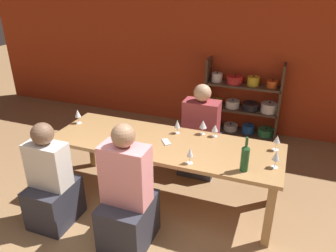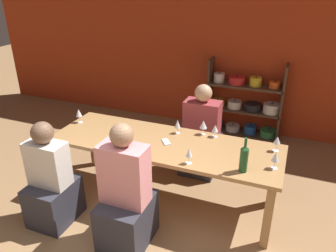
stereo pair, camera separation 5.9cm
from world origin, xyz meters
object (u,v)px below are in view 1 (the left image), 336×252
(dining_table, at_px, (165,149))
(wine_glass_empty_a, at_px, (190,152))
(person_far_a, at_px, (200,140))
(wine_bottle_green, at_px, (245,157))
(wine_glass_red_a, at_px, (276,156))
(wine_glass_red_c, at_px, (78,114))
(person_near_a, at_px, (52,187))
(person_near_b, at_px, (128,203))
(wine_glass_red_e, at_px, (203,124))
(wine_glass_red_b, at_px, (177,124))
(wine_glass_empty_b, at_px, (277,140))
(cell_phone, at_px, (166,142))
(wine_glass_red_d, at_px, (215,128))
(shelf_unit, at_px, (242,106))

(dining_table, relative_size, wine_glass_empty_a, 14.70)
(person_far_a, bearing_deg, wine_bottle_green, 123.76)
(wine_glass_red_a, height_order, wine_glass_red_c, wine_glass_red_c)
(wine_glass_red_c, height_order, person_near_a, person_near_a)
(wine_glass_red_a, bearing_deg, person_near_b, -152.12)
(wine_glass_red_e, bearing_deg, wine_glass_red_b, -164.70)
(wine_glass_empty_a, relative_size, person_near_b, 0.13)
(wine_bottle_green, height_order, person_far_a, person_far_a)
(wine_bottle_green, xyz_separation_m, wine_glass_empty_b, (0.25, 0.51, -0.02))
(wine_glass_red_c, bearing_deg, cell_phone, -4.42)
(wine_glass_red_b, relative_size, wine_glass_red_d, 1.12)
(wine_glass_red_e, xyz_separation_m, person_near_a, (-1.27, -1.10, -0.44))
(cell_phone, bearing_deg, dining_table, -168.80)
(wine_glass_red_d, height_order, wine_glass_red_e, wine_glass_red_e)
(wine_glass_red_b, distance_m, wine_glass_red_e, 0.29)
(wine_glass_red_e, distance_m, cell_phone, 0.48)
(wine_glass_red_a, xyz_separation_m, wine_glass_empty_b, (-0.02, 0.35, 0.00))
(wine_glass_red_e, bearing_deg, dining_table, -134.27)
(wine_glass_empty_b, relative_size, person_near_b, 0.13)
(wine_glass_empty_a, bearing_deg, wine_glass_red_c, 165.05)
(wine_glass_empty_b, bearing_deg, wine_glass_red_e, 173.30)
(wine_glass_empty_a, bearing_deg, wine_glass_red_d, 82.26)
(shelf_unit, xyz_separation_m, wine_glass_red_a, (0.63, -2.16, 0.37))
(wine_glass_red_b, bearing_deg, wine_glass_empty_b, -0.89)
(wine_glass_empty_b, bearing_deg, wine_glass_empty_a, -143.16)
(wine_glass_red_a, distance_m, wine_glass_empty_a, 0.80)
(dining_table, relative_size, cell_phone, 15.47)
(wine_glass_red_d, distance_m, wine_glass_red_e, 0.14)
(wine_bottle_green, bearing_deg, person_far_a, 123.76)
(shelf_unit, height_order, wine_glass_red_b, shelf_unit)
(wine_glass_empty_a, bearing_deg, cell_phone, 138.67)
(dining_table, distance_m, wine_glass_red_e, 0.52)
(dining_table, bearing_deg, cell_phone, 11.20)
(wine_glass_empty_a, xyz_separation_m, person_far_a, (-0.19, 1.09, -0.43))
(dining_table, distance_m, wine_glass_red_a, 1.18)
(cell_phone, height_order, person_far_a, person_far_a)
(dining_table, xyz_separation_m, cell_phone, (0.02, 0.00, 0.09))
(wine_glass_empty_a, height_order, person_far_a, person_far_a)
(wine_glass_red_a, height_order, wine_glass_empty_a, wine_glass_red_a)
(dining_table, bearing_deg, wine_glass_red_b, 79.68)
(wine_bottle_green, height_order, wine_glass_empty_a, wine_bottle_green)
(wine_glass_red_e, distance_m, person_near_a, 1.74)
(shelf_unit, distance_m, wine_bottle_green, 2.38)
(wine_glass_empty_a, distance_m, person_near_b, 0.75)
(wine_glass_empty_b, relative_size, person_far_a, 0.14)
(wine_glass_empty_b, distance_m, person_near_a, 2.35)
(wine_glass_red_c, xyz_separation_m, person_far_a, (1.36, 0.68, -0.43))
(wine_glass_red_c, xyz_separation_m, wine_glass_empty_a, (1.55, -0.41, -0.00))
(person_far_a, bearing_deg, wine_glass_red_a, 137.44)
(shelf_unit, xyz_separation_m, wine_glass_red_e, (-0.20, -1.71, 0.37))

